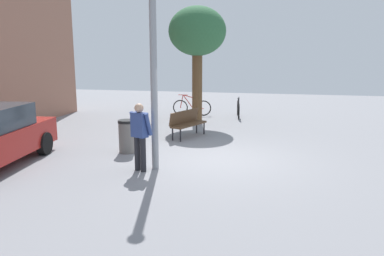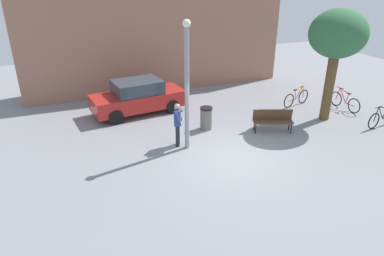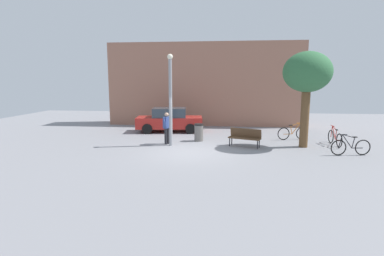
{
  "view_description": "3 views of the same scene",
  "coord_description": "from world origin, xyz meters",
  "views": [
    {
      "loc": [
        -10.01,
        -1.56,
        2.84
      ],
      "look_at": [
        -0.0,
        0.72,
        0.84
      ],
      "focal_mm": 35.81,
      "sensor_mm": 36.0,
      "label": 1
    },
    {
      "loc": [
        -5.21,
        -9.26,
        5.89
      ],
      "look_at": [
        -1.18,
        0.95,
        0.98
      ],
      "focal_mm": 32.03,
      "sensor_mm": 36.0,
      "label": 2
    },
    {
      "loc": [
        1.58,
        -13.73,
        3.33
      ],
      "look_at": [
        -0.01,
        0.54,
        1.06
      ],
      "focal_mm": 28.41,
      "sensor_mm": 36.0,
      "label": 3
    }
  ],
  "objects": [
    {
      "name": "ground_plane",
      "position": [
        0.0,
        0.0,
        0.0
      ],
      "size": [
        36.0,
        36.0,
        0.0
      ],
      "primitive_type": "plane",
      "color": "gray"
    },
    {
      "name": "building_facade",
      "position": [
        0.0,
        9.21,
        3.02
      ],
      "size": [
        14.22,
        2.0,
        6.03
      ],
      "primitive_type": "cube",
      "color": "#9E6B56",
      "rests_on": "ground_plane"
    },
    {
      "name": "lamppost",
      "position": [
        -1.2,
        1.39,
        2.52
      ],
      "size": [
        0.28,
        0.28,
        4.61
      ],
      "color": "gray",
      "rests_on": "ground_plane"
    },
    {
      "name": "person_by_lamppost",
      "position": [
        -1.46,
        1.69,
        0.97
      ],
      "size": [
        0.46,
        0.63,
        1.67
      ],
      "color": "#232328",
      "rests_on": "ground_plane"
    },
    {
      "name": "park_bench",
      "position": [
        2.57,
        1.49,
        0.55
      ],
      "size": [
        1.66,
        1.02,
        0.92
      ],
      "color": "#513823",
      "rests_on": "ground_plane"
    },
    {
      "name": "plaza_tree",
      "position": [
        5.49,
        1.76,
        3.62
      ],
      "size": [
        2.32,
        2.32,
        4.72
      ],
      "color": "brown",
      "rests_on": "ground_plane"
    },
    {
      "name": "bicycle_orange",
      "position": [
        5.38,
        3.64,
        0.38
      ],
      "size": [
        1.76,
        0.51,
        0.97
      ],
      "color": "black",
      "rests_on": "ground_plane"
    },
    {
      "name": "bicycle_black",
      "position": [
        7.15,
        0.21,
        0.38
      ],
      "size": [
        1.8,
        0.31,
        0.97
      ],
      "color": "black",
      "rests_on": "ground_plane"
    },
    {
      "name": "bicycle_red",
      "position": [
        7.21,
        2.38,
        0.38
      ],
      "size": [
        0.13,
        1.81,
        0.97
      ],
      "color": "black",
      "rests_on": "ground_plane"
    },
    {
      "name": "parked_car_red",
      "position": [
        -2.04,
        5.53,
        0.77
      ],
      "size": [
        4.38,
        2.23,
        1.55
      ],
      "color": "#AD231E",
      "rests_on": "ground_plane"
    },
    {
      "name": "trash_bin",
      "position": [
        0.13,
        2.68,
        0.48
      ],
      "size": [
        0.51,
        0.51,
        0.96
      ],
      "color": "#66605B",
      "rests_on": "ground_plane"
    }
  ]
}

